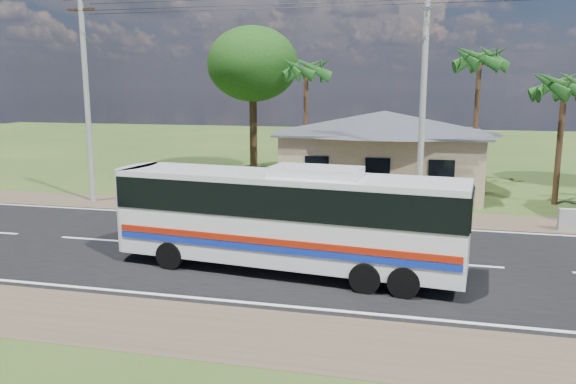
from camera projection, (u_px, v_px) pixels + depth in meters
name	position (u px, v px, depth m)	size (l,w,h in m)	color
ground	(326.00, 256.00, 19.19)	(120.00, 120.00, 0.00)	#284318
road	(326.00, 256.00, 19.18)	(120.00, 16.00, 0.03)	black
house	(384.00, 143.00, 30.89)	(12.40, 10.00, 5.00)	tan
utility_poles	(416.00, 85.00, 23.71)	(32.80, 2.22, 11.00)	#9E9E99
palm_near	(565.00, 86.00, 26.49)	(2.80, 2.80, 6.70)	#47301E
palm_mid	(480.00, 60.00, 31.32)	(2.80, 2.80, 8.20)	#47301E
palm_far	(306.00, 70.00, 34.15)	(2.80, 2.80, 7.70)	#47301E
tree_behind_house	(253.00, 64.00, 36.88)	(6.00, 6.00, 9.61)	#47301E
coach_bus	(288.00, 212.00, 17.24)	(10.98, 3.48, 3.35)	silver
motorcycle	(454.00, 209.00, 24.65)	(0.53, 1.52, 0.80)	black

